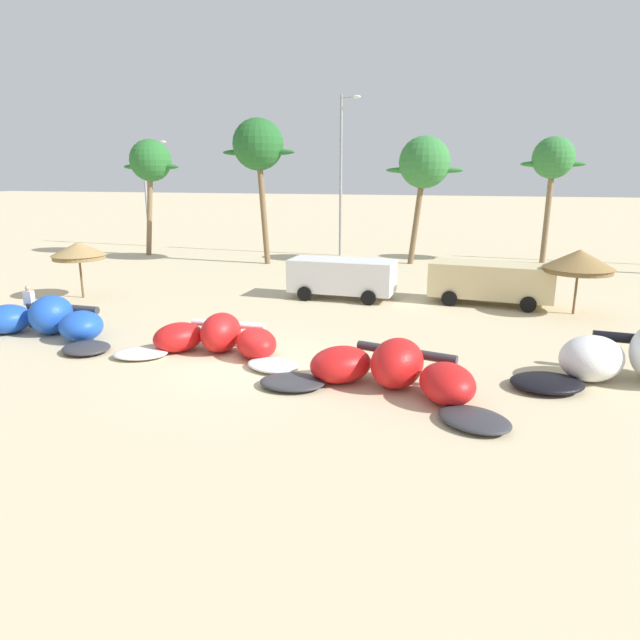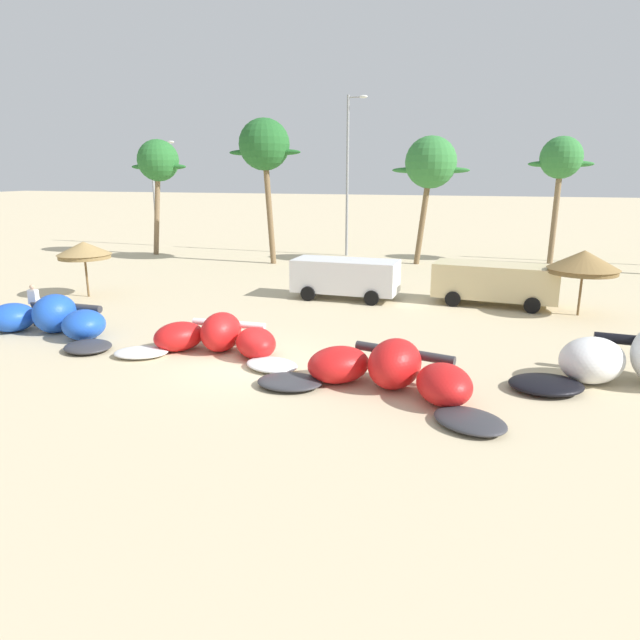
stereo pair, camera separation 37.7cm
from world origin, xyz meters
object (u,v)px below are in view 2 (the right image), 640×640
beach_umbrella_middle (584,262)px  palm_leftmost (158,162)px  person_by_umbrellas (34,305)px  palm_center_left (561,160)px  palm_left (264,146)px  kite_left (217,339)px  lamppost_west_center (349,170)px  beach_umbrella_near_van (84,250)px  parked_car_second (343,276)px  palm_left_of_gap (431,164)px  lamppost_west (156,187)px  kite_left_of_center (389,373)px  kite_far_left (47,320)px  parked_van (492,281)px

beach_umbrella_middle → palm_leftmost: bearing=157.4°
person_by_umbrellas → palm_center_left: palm_center_left is taller
palm_left → person_by_umbrellas: bearing=-99.7°
kite_left → palm_left: (-5.47, 18.30, 6.82)m
palm_left → lamppost_west_center: 6.59m
beach_umbrella_near_van → parked_car_second: 12.24m
palm_left_of_gap → palm_center_left: 8.12m
lamppost_west → palm_leftmost: bearing=-55.2°
kite_left_of_center → palm_leftmost: (-19.97, 21.54, 5.88)m
kite_left → beach_umbrella_middle: beach_umbrella_middle is taller
kite_far_left → lamppost_west_center: 24.18m
kite_left → beach_umbrella_near_van: beach_umbrella_near_van is taller
beach_umbrella_near_van → beach_umbrella_middle: 22.16m
lamppost_west → kite_left_of_center: bearing=-48.4°
lamppost_west → person_by_umbrellas: bearing=-69.2°
parked_car_second → person_by_umbrellas: 13.08m
lamppost_west → lamppost_west_center: (15.90, -1.22, 1.24)m
beach_umbrella_near_van → lamppost_west_center: lamppost_west_center is taller
parked_van → lamppost_west: bearing=150.8°
palm_center_left → parked_van: bearing=-105.5°
palm_left → lamppost_west_center: (4.23, 4.85, -1.44)m
parked_van → parked_car_second: 6.73m
kite_left_of_center → palm_center_left: size_ratio=0.89×
parked_car_second → palm_left_of_gap: size_ratio=0.62×
beach_umbrella_middle → palm_left_of_gap: palm_left_of_gap is taller
lamppost_west → lamppost_west_center: lamppost_west_center is taller
beach_umbrella_middle → lamppost_west: bearing=152.2°
kite_left → person_by_umbrellas: bearing=171.4°
palm_left → beach_umbrella_near_van: bearing=-110.2°
person_by_umbrellas → lamppost_west_center: size_ratio=0.15×
parked_car_second → lamppost_west_center: (-3.15, 13.80, 4.78)m
beach_umbrella_near_van → parked_van: bearing=11.2°
beach_umbrella_middle → palm_left_of_gap: (-7.56, 11.78, 4.02)m
parked_car_second → palm_left_of_gap: bearing=76.9°
palm_left → palm_left_of_gap: size_ratio=1.14×
palm_center_left → lamppost_west: bearing=177.7°
palm_left_of_gap → lamppost_west: 22.06m
kite_left_of_center → lamppost_west_center: size_ratio=0.66×
kite_far_left → lamppost_west: lamppost_west is taller
parked_car_second → palm_leftmost: 19.76m
kite_far_left → palm_center_left: 30.50m
kite_left_of_center → palm_left_of_gap: (-1.44, 22.46, 5.73)m
kite_left_of_center → beach_umbrella_middle: (6.12, 10.67, 1.72)m
beach_umbrella_near_van → parked_van: (18.51, 3.68, -1.14)m
person_by_umbrellas → lamppost_west: size_ratio=0.20×
kite_far_left → beach_umbrella_near_van: size_ratio=2.81×
beach_umbrella_near_van → beach_umbrella_middle: (22.00, 2.66, 0.01)m
beach_umbrella_middle → palm_center_left: bearing=89.3°
beach_umbrella_middle → palm_left: (-17.58, 9.35, 5.07)m
kite_left_of_center → person_by_umbrellas: (-14.37, 3.01, 0.29)m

